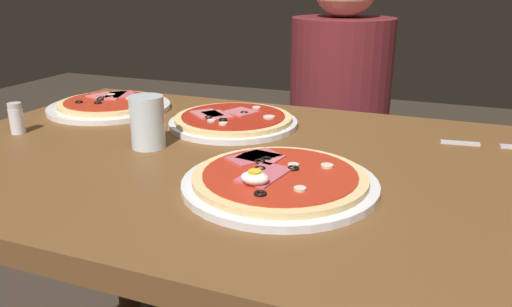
# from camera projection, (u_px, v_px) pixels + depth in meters

# --- Properties ---
(dining_table) EXTENTS (1.17, 0.82, 0.77)m
(dining_table) POSITION_uv_depth(u_px,v_px,m) (222.00, 211.00, 1.00)
(dining_table) COLOR brown
(dining_table) RESTS_ON ground
(pizza_foreground) EXTENTS (0.32, 0.32, 0.05)m
(pizza_foreground) POSITION_uv_depth(u_px,v_px,m) (279.00, 180.00, 0.79)
(pizza_foreground) COLOR white
(pizza_foreground) RESTS_ON dining_table
(pizza_across_left) EXTENTS (0.31, 0.31, 0.03)m
(pizza_across_left) POSITION_uv_depth(u_px,v_px,m) (110.00, 105.00, 1.27)
(pizza_across_left) COLOR white
(pizza_across_left) RESTS_ON dining_table
(pizza_across_right) EXTENTS (0.29, 0.29, 0.03)m
(pizza_across_right) POSITION_uv_depth(u_px,v_px,m) (233.00, 121.00, 1.13)
(pizza_across_right) COLOR white
(pizza_across_right) RESTS_ON dining_table
(water_glass_near) EXTENTS (0.07, 0.07, 0.10)m
(water_glass_near) POSITION_uv_depth(u_px,v_px,m) (148.00, 126.00, 0.97)
(water_glass_near) COLOR silver
(water_glass_near) RESTS_ON dining_table
(fork) EXTENTS (0.16, 0.03, 0.00)m
(fork) POSITION_uv_depth(u_px,v_px,m) (475.00, 144.00, 1.00)
(fork) COLOR silver
(fork) RESTS_ON dining_table
(salt_shaker) EXTENTS (0.03, 0.03, 0.07)m
(salt_shaker) POSITION_uv_depth(u_px,v_px,m) (16.00, 118.00, 1.07)
(salt_shaker) COLOR white
(salt_shaker) RESTS_ON dining_table
(diner_person) EXTENTS (0.32, 0.32, 1.18)m
(diner_person) POSITION_uv_depth(u_px,v_px,m) (337.00, 147.00, 1.65)
(diner_person) COLOR black
(diner_person) RESTS_ON ground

